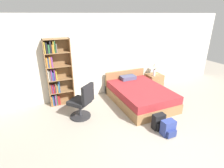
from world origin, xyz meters
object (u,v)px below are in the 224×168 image
at_px(office_chair, 82,103).
at_px(bed, 139,94).
at_px(nightstand, 154,81).
at_px(backpack_blue, 168,128).
at_px(backpack_black, 159,122).
at_px(water_bottle, 154,73).
at_px(bookshelf, 56,74).
at_px(table_lamp, 156,64).

bearing_deg(office_chair, bed, 5.40).
bearing_deg(nightstand, backpack_blue, -119.58).
bearing_deg(office_chair, backpack_black, -38.14).
relative_size(bed, nightstand, 3.78).
bearing_deg(bed, water_bottle, 32.29).
bearing_deg(water_bottle, bookshelf, 175.66).
height_order(backpack_black, backpack_blue, backpack_black).
relative_size(bookshelf, table_lamp, 4.17).
height_order(nightstand, backpack_black, nightstand).
height_order(office_chair, water_bottle, office_chair).
height_order(nightstand, backpack_blue, nightstand).
bearing_deg(nightstand, office_chair, -162.66).
height_order(table_lamp, backpack_blue, table_lamp).
distance_m(water_bottle, backpack_blue, 2.65).
xyz_separation_m(nightstand, backpack_black, (-1.42, -2.13, -0.08)).
bearing_deg(water_bottle, bed, -147.71).
height_order(bookshelf, water_bottle, bookshelf).
bearing_deg(water_bottle, backpack_blue, -118.53).
relative_size(bookshelf, office_chair, 2.01).
relative_size(office_chair, nightstand, 1.77).
xyz_separation_m(office_chair, backpack_black, (1.53, -1.20, -0.25)).
bearing_deg(table_lamp, water_bottle, -139.02).
bearing_deg(bookshelf, backpack_black, -48.61).
distance_m(bookshelf, bed, 2.55).
distance_m(bookshelf, backpack_black, 3.11).
relative_size(bookshelf, backpack_black, 5.12).
xyz_separation_m(bookshelf, backpack_black, (1.99, -2.26, -0.79)).
xyz_separation_m(backpack_black, backpack_blue, (0.05, -0.28, -0.01)).
relative_size(table_lamp, backpack_blue, 1.30).
relative_size(bed, office_chair, 2.13).
height_order(table_lamp, water_bottle, table_lamp).
bearing_deg(water_bottle, nightstand, 44.08).
xyz_separation_m(bookshelf, nightstand, (3.41, -0.13, -0.71)).
distance_m(bookshelf, nightstand, 3.48).
relative_size(bookshelf, water_bottle, 7.58).
distance_m(table_lamp, backpack_black, 2.71).
xyz_separation_m(office_chair, nightstand, (2.95, 0.92, -0.18)).
relative_size(office_chair, water_bottle, 3.77).
bearing_deg(backpack_black, nightstand, 56.28).
bearing_deg(backpack_black, water_bottle, 57.14).
height_order(bookshelf, office_chair, bookshelf).
distance_m(bed, nightstand, 1.35).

